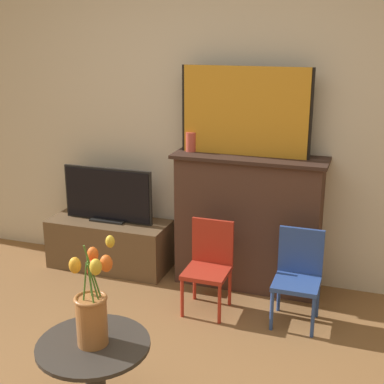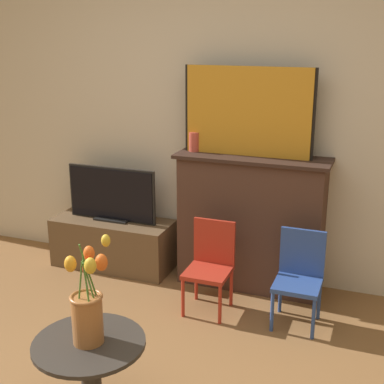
# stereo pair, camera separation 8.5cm
# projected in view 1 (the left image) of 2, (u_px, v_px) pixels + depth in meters

# --- Properties ---
(wall_back) EXTENTS (8.00, 0.06, 2.70)m
(wall_back) POSITION_uv_depth(u_px,v_px,m) (221.00, 104.00, 3.99)
(wall_back) COLOR beige
(wall_back) RESTS_ON ground
(fireplace_mantel) EXTENTS (1.12, 0.36, 1.01)m
(fireplace_mantel) POSITION_uv_depth(u_px,v_px,m) (248.00, 220.00, 3.98)
(fireplace_mantel) COLOR #4C3328
(fireplace_mantel) RESTS_ON ground
(painting) EXTENTS (0.94, 0.03, 0.63)m
(painting) POSITION_uv_depth(u_px,v_px,m) (245.00, 112.00, 3.76)
(painting) COLOR black
(painting) RESTS_ON fireplace_mantel
(mantel_candle) EXTENTS (0.08, 0.08, 0.14)m
(mantel_candle) POSITION_uv_depth(u_px,v_px,m) (191.00, 142.00, 3.95)
(mantel_candle) COLOR #CC4C3D
(mantel_candle) RESTS_ON fireplace_mantel
(tv_stand) EXTENTS (0.98, 0.39, 0.40)m
(tv_stand) POSITION_uv_depth(u_px,v_px,m) (110.00, 244.00, 4.37)
(tv_stand) COLOR brown
(tv_stand) RESTS_ON ground
(tv_monitor) EXTENTS (0.75, 0.12, 0.44)m
(tv_monitor) POSITION_uv_depth(u_px,v_px,m) (108.00, 196.00, 4.26)
(tv_monitor) COLOR black
(tv_monitor) RESTS_ON tv_stand
(chair_red) EXTENTS (0.30, 0.30, 0.63)m
(chair_red) POSITION_uv_depth(u_px,v_px,m) (209.00, 262.00, 3.69)
(chair_red) COLOR #B22D1E
(chair_red) RESTS_ON ground
(chair_blue) EXTENTS (0.30, 0.30, 0.63)m
(chair_blue) POSITION_uv_depth(u_px,v_px,m) (298.00, 272.00, 3.53)
(chair_blue) COLOR #2D4C99
(chair_blue) RESTS_ON ground
(side_table) EXTENTS (0.54, 0.54, 0.46)m
(side_table) POSITION_uv_depth(u_px,v_px,m) (95.00, 371.00, 2.58)
(side_table) COLOR #332D28
(side_table) RESTS_ON ground
(vase_tulips) EXTENTS (0.19, 0.23, 0.53)m
(vase_tulips) POSITION_uv_depth(u_px,v_px,m) (92.00, 309.00, 2.48)
(vase_tulips) COLOR #AD6B38
(vase_tulips) RESTS_ON side_table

